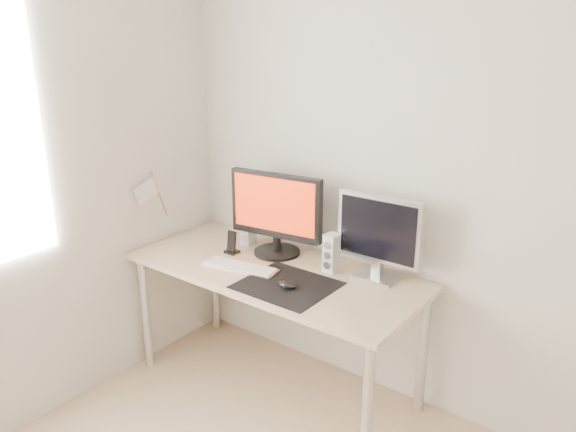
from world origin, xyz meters
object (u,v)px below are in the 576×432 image
Objects in this scene: speaker_left at (248,228)px; phone_dock at (232,246)px; desk at (275,282)px; main_monitor at (276,211)px; second_monitor at (379,234)px; keyboard at (240,267)px; mouse at (287,284)px; speaker_right at (331,253)px.

speaker_left is 0.17m from phone_dock.
desk is 12.28× the size of phone_dock.
main_monitor is at bearing 33.77° from phone_dock.
second_monitor is 0.75m from keyboard.
mouse is 0.25× the size of keyboard.
speaker_right is at bearing -3.50° from speaker_left.
desk is 0.35m from speaker_right.
second_monitor is at bearing 2.27° from speaker_left.
keyboard is at bearing -56.62° from speaker_left.
desk is at bearing 141.91° from mouse.
speaker_right reaches higher than desk.
main_monitor reaches higher than desk.
desk is 7.78× the size of speaker_left.
desk is (-0.20, 0.16, -0.10)m from mouse.
second_monitor is 3.45× the size of phone_dock.
phone_dock is (-0.58, -0.13, -0.06)m from speaker_right.
speaker_left is at bearing 174.37° from main_monitor.
second_monitor is (0.61, 0.06, -0.01)m from main_monitor.
speaker_left is at bearing 96.09° from phone_dock.
mouse is 0.55m from phone_dock.
speaker_left reaches higher than phone_dock.
keyboard is at bearing -97.36° from main_monitor.
speaker_right reaches higher than mouse.
mouse is 0.64m from speaker_left.
speaker_right is (0.06, 0.30, 0.08)m from mouse.
mouse reaches higher than desk.
speaker_left reaches higher than keyboard.
second_monitor is 0.86m from phone_dock.
speaker_right is 1.58× the size of phone_dock.
speaker_right is at bearing -163.21° from second_monitor.
second_monitor is at bearing 16.79° from speaker_right.
speaker_right is (0.37, -0.01, -0.15)m from main_monitor.
speaker_left is (-0.54, 0.34, 0.08)m from mouse.
second_monitor is (0.29, 0.37, 0.22)m from mouse.
keyboard is at bearing -148.19° from speaker_right.
speaker_right reaches higher than phone_dock.
speaker_left is 0.47× the size of keyboard.
phone_dock is at bearing 161.12° from mouse.
desk is at bearing -28.43° from speaker_left.
second_monitor is 0.28m from speaker_right.
mouse is 0.50m from main_monitor.
main_monitor is at bearing -174.78° from second_monitor.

